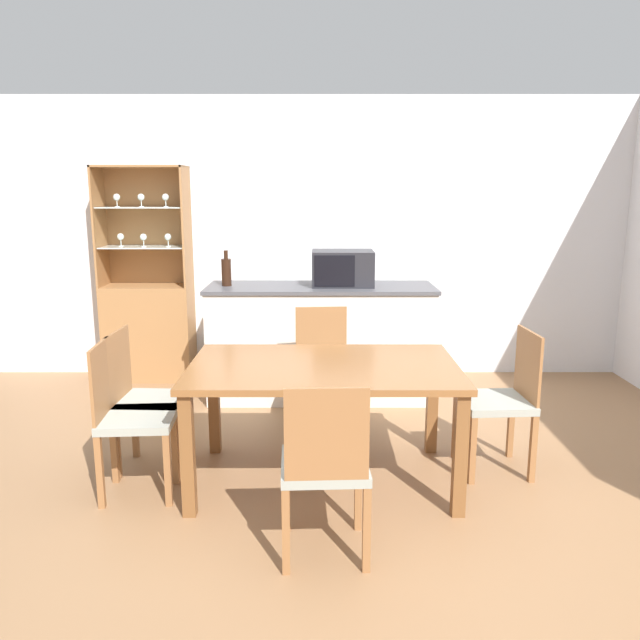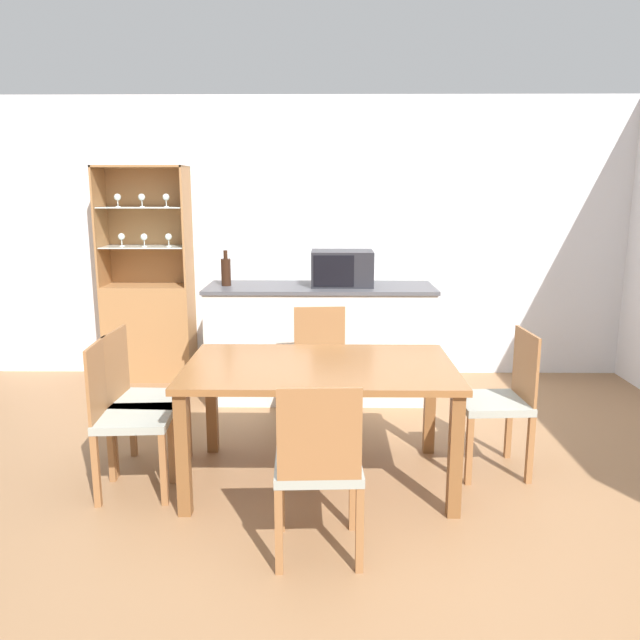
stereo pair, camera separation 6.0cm
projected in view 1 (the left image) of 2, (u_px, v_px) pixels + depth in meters
name	position (u px, v px, depth m)	size (l,w,h in m)	color
ground_plane	(368.00, 506.00, 3.47)	(18.00, 18.00, 0.00)	#936B47
wall_back	(348.00, 239.00, 5.78)	(6.80, 0.06, 2.55)	silver
kitchen_counter	(319.00, 342.00, 5.23)	(1.87, 0.63, 0.95)	silver
display_cabinet	(147.00, 317.00, 5.72)	(0.79, 0.37, 1.93)	#A37042
dining_table	(322.00, 379.00, 3.65)	(1.57, 0.96, 0.73)	brown
dining_chair_side_left_near	(129.00, 417.00, 3.54)	(0.43, 0.43, 0.89)	#999E93
dining_chair_side_right_far	(500.00, 400.00, 3.84)	(0.43, 0.43, 0.89)	#999E93
dining_chair_side_left_far	(143.00, 400.00, 3.83)	(0.42, 0.42, 0.89)	#999E93
dining_chair_head_far	(321.00, 370.00, 4.47)	(0.43, 0.43, 0.89)	#999E93
dining_chair_head_near	(323.00, 467.00, 2.91)	(0.42, 0.42, 0.89)	#999E93
microwave	(341.00, 268.00, 5.12)	(0.50, 0.38, 0.29)	#232328
wine_bottle	(224.00, 271.00, 5.10)	(0.08, 0.08, 0.29)	black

